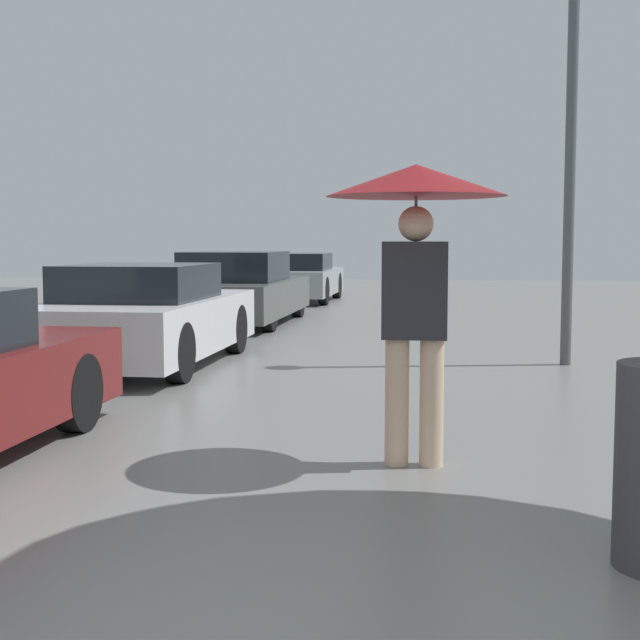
# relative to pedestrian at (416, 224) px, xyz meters

# --- Properties ---
(pedestrian) EXTENTS (1.14, 1.14, 1.92)m
(pedestrian) POSITION_rel_pedestrian_xyz_m (0.00, 0.00, 0.00)
(pedestrian) COLOR beige
(pedestrian) RESTS_ON ground_plane
(parked_car_second) EXTENTS (1.72, 3.90, 1.17)m
(parked_car_second) POSITION_rel_pedestrian_xyz_m (-3.25, 4.15, -0.99)
(parked_car_second) COLOR silver
(parked_car_second) RESTS_ON ground_plane
(parked_car_third) EXTENTS (1.80, 4.40, 1.24)m
(parked_car_third) POSITION_rel_pedestrian_xyz_m (-3.39, 9.36, -0.97)
(parked_car_third) COLOR #4C514C
(parked_car_third) RESTS_ON ground_plane
(parked_car_farthest) EXTENTS (1.66, 3.81, 1.13)m
(parked_car_farthest) POSITION_rel_pedestrian_xyz_m (-3.26, 15.00, -1.01)
(parked_car_farthest) COLOR #9EA3A8
(parked_car_farthest) RESTS_ON ground_plane
(street_lamp) EXTENTS (0.37, 0.37, 4.63)m
(street_lamp) POSITION_rel_pedestrian_xyz_m (1.57, 4.89, 1.58)
(street_lamp) COLOR #515456
(street_lamp) RESTS_ON ground_plane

